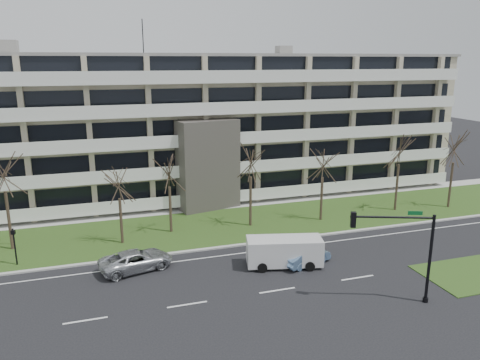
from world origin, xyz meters
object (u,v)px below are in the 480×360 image
object	(u,v)px
blue_sedan	(306,256)
pedestrian_signal	(14,242)
traffic_signal	(403,244)
silver_pickup	(136,260)
white_van	(285,249)

from	to	relation	value
blue_sedan	pedestrian_signal	world-z (taller)	pedestrian_signal
pedestrian_signal	blue_sedan	bearing A→B (deg)	4.08
traffic_signal	blue_sedan	bearing A→B (deg)	135.60
silver_pickup	traffic_signal	xyz separation A→B (m)	(15.15, -9.64, 3.12)
silver_pickup	traffic_signal	world-z (taller)	traffic_signal
white_van	pedestrian_signal	xyz separation A→B (m)	(-18.77, 6.08, 0.55)
white_van	pedestrian_signal	world-z (taller)	pedestrian_signal
white_van	blue_sedan	bearing A→B (deg)	4.03
silver_pickup	traffic_signal	size ratio (longest dim) A/B	0.87
traffic_signal	pedestrian_signal	bearing A→B (deg)	171.46
blue_sedan	white_van	world-z (taller)	white_van
blue_sedan	white_van	xyz separation A→B (m)	(-1.57, 0.27, 0.62)
blue_sedan	silver_pickup	bearing A→B (deg)	58.08
silver_pickup	white_van	world-z (taller)	white_van
silver_pickup	traffic_signal	distance (m)	18.23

